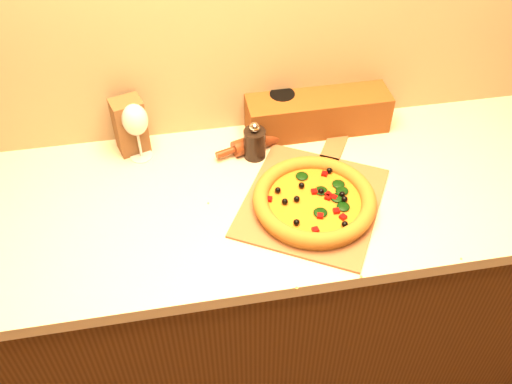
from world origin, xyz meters
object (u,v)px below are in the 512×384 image
(pepper_grinder, at_px, (255,143))
(dark_jar, at_px, (282,110))
(rolling_pin, at_px, (270,137))
(pizza, at_px, (314,200))
(pizza_peel, at_px, (313,198))
(wine_glass, at_px, (135,121))

(pepper_grinder, height_order, dark_jar, same)
(rolling_pin, bearing_deg, pepper_grinder, -139.31)
(pizza, height_order, dark_jar, dark_jar)
(pizza_peel, relative_size, rolling_pin, 1.61)
(pizza, distance_m, pepper_grinder, 0.28)
(pizza, distance_m, dark_jar, 0.38)
(dark_jar, bearing_deg, wine_glass, -170.89)
(pizza, relative_size, dark_jar, 2.70)
(wine_glass, bearing_deg, rolling_pin, -1.16)
(pizza_peel, xyz_separation_m, pizza, (-0.01, -0.03, 0.03))
(pizza_peel, relative_size, pizza, 1.70)
(pizza_peel, height_order, pizza, pizza)
(pizza, distance_m, rolling_pin, 0.31)
(pizza, bearing_deg, dark_jar, 91.89)
(pizza, xyz_separation_m, pepper_grinder, (-0.12, 0.25, 0.02))
(pizza_peel, relative_size, pepper_grinder, 4.56)
(pizza, bearing_deg, wine_glass, 146.59)
(pizza_peel, bearing_deg, rolling_pin, 135.18)
(rolling_pin, relative_size, dark_jar, 2.84)
(pizza, height_order, rolling_pin, pizza)
(pizza, xyz_separation_m, dark_jar, (-0.01, 0.38, 0.03))
(pizza, xyz_separation_m, wine_glass, (-0.47, 0.31, 0.11))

